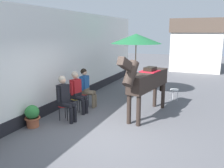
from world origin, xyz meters
TOP-DOWN VIEW (x-y plane):
  - ground_plane at (0.00, 3.00)m, footprint 40.00×40.00m
  - pub_facade_wall at (-2.55, 1.50)m, footprint 0.34×14.00m
  - distant_cottage at (1.40, 11.87)m, footprint 3.40×2.60m
  - seated_visitor_near at (-1.54, 0.25)m, footprint 0.61×0.48m
  - seated_visitor_middle at (-1.59, 1.06)m, footprint 0.61×0.48m
  - seated_visitor_far at (-1.64, 1.74)m, footprint 0.61×0.49m
  - saddled_horse_center at (0.62, 1.58)m, footprint 0.81×2.98m
  - flower_planter_far at (-2.13, -0.52)m, footprint 0.43×0.43m
  - cafe_parasol at (-0.49, 3.96)m, footprint 2.10×2.10m
  - spare_stool_white at (1.19, 3.70)m, footprint 0.32×0.32m

SIDE VIEW (x-z plane):
  - ground_plane at x=0.00m, z-range 0.00..0.00m
  - flower_planter_far at x=-2.13m, z-range 0.01..0.65m
  - spare_stool_white at x=1.19m, z-range 0.17..0.63m
  - seated_visitor_near at x=-1.54m, z-range 0.08..1.47m
  - seated_visitor_middle at x=-1.59m, z-range 0.08..1.47m
  - seated_visitor_far at x=-1.64m, z-range 0.08..1.47m
  - saddled_horse_center at x=0.62m, z-range 0.13..2.19m
  - pub_facade_wall at x=-2.55m, z-range -0.16..3.24m
  - distant_cottage at x=1.40m, z-range 0.05..3.55m
  - cafe_parasol at x=-0.49m, z-range 1.07..3.65m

